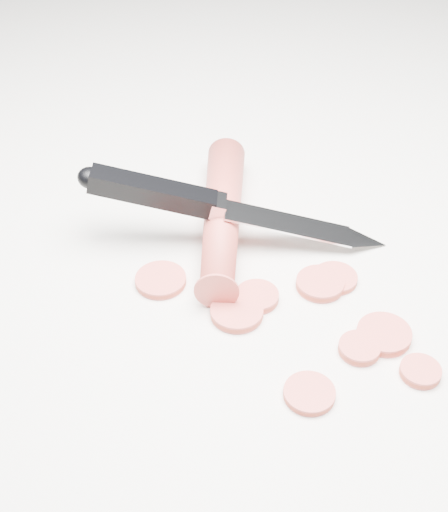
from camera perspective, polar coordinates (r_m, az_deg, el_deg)
name	(u,v)px	position (r m, az deg, el deg)	size (l,w,h in m)	color
ground	(267,273)	(0.57, 3.45, -1.40)	(2.40, 2.40, 0.00)	silver
carrot	(222,215)	(0.60, -0.15, 3.34)	(0.03, 0.03, 0.19)	#C13830
carrot_slice_0	(237,312)	(0.54, 1.03, -4.51)	(0.04, 0.04, 0.01)	#CD473E
carrot_slice_1	(309,393)	(0.49, 6.84, -10.86)	(0.04, 0.04, 0.01)	#CD473E
carrot_slice_2	(335,278)	(0.57, 8.87, -1.76)	(0.04, 0.04, 0.01)	#CD473E
carrot_slice_3	(320,284)	(0.56, 7.70, -2.21)	(0.04, 0.04, 0.01)	#CD473E
carrot_slice_4	(384,334)	(0.53, 12.68, -6.14)	(0.04, 0.04, 0.01)	#CD473E
carrot_slice_5	(257,297)	(0.55, 2.66, -3.26)	(0.03, 0.03, 0.01)	#CD473E
carrot_slice_6	(420,371)	(0.52, 15.44, -8.89)	(0.03, 0.03, 0.01)	#CD473E
carrot_slice_7	(359,348)	(0.52, 10.78, -7.26)	(0.03, 0.03, 0.01)	#CD473E
carrot_slice_8	(161,280)	(0.56, -5.09, -1.93)	(0.04, 0.04, 0.01)	#CD473E
kitchen_knife	(236,206)	(0.58, 0.95, 3.99)	(0.24, 0.14, 0.07)	silver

